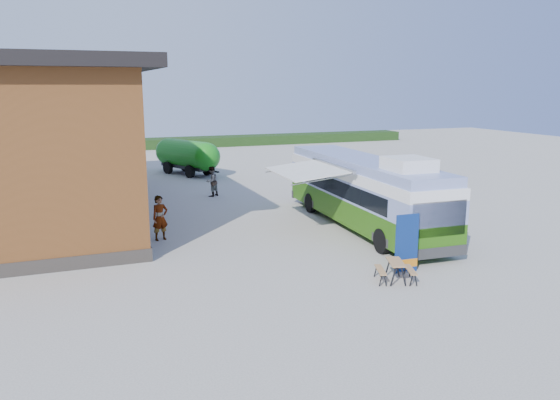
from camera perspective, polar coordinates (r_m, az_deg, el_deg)
name	(u,v)px	position (r m, az deg, el deg)	size (l,w,h in m)	color
ground	(311,244)	(22.61, 3.28, -4.57)	(100.00, 100.00, 0.00)	#BCB7AD
barn	(38,143)	(29.92, -23.98, 5.47)	(9.60, 21.20, 7.50)	brown
hedge	(236,141)	(60.48, -4.66, 6.20)	(40.00, 3.00, 1.00)	#264419
bus	(363,190)	(25.09, 8.68, 1.08)	(3.02, 12.04, 3.67)	#397313
awning	(310,172)	(24.06, 3.17, 2.95)	(2.83, 4.39, 0.52)	white
banner	(406,249)	(19.42, 13.07, -5.00)	(0.91, 0.21, 2.09)	navy
picnic_table	(396,266)	(18.57, 11.99, -6.81)	(1.52, 1.44, 0.70)	#B07D53
person_a	(160,218)	(23.42, -12.42, -1.84)	(0.70, 0.46, 1.91)	#999999
person_b	(212,181)	(32.26, -7.17, 1.94)	(0.86, 0.67, 1.78)	#999999
slurry_tanker	(187,155)	(40.56, -9.71, 4.68)	(3.90, 6.30, 2.51)	#178017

